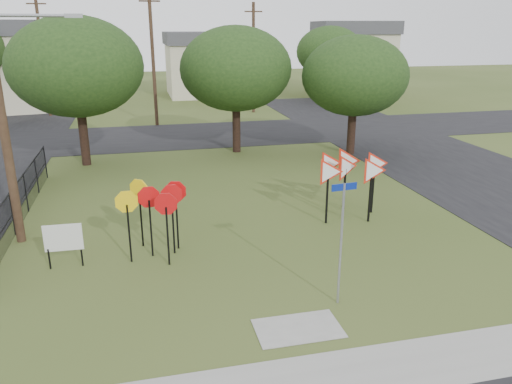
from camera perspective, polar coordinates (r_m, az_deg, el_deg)
ground at (r=14.06m, az=1.77°, el=-10.07°), size 140.00×140.00×0.00m
sidewalk at (r=10.73m, az=7.99°, el=-20.40°), size 30.00×1.60×0.02m
street_right at (r=27.54m, az=20.87°, el=3.11°), size 8.00×50.00×0.02m
street_far at (r=32.78m, az=-7.39°, el=6.46°), size 60.00×8.00×0.02m
curb_pad at (r=12.09m, az=4.83°, el=-15.28°), size 2.00×1.20×0.02m
street_name_sign at (r=12.39m, az=9.72°, el=-5.10°), size 0.66×0.08×3.19m
stop_sign_cluster at (r=15.19m, az=-11.47°, el=-1.26°), size 2.14×1.85×2.25m
yield_sign_cluster at (r=18.37m, az=10.59°, el=2.58°), size 3.13×1.80×2.44m
info_board at (r=15.42m, az=-21.16°, el=-5.03°), size 1.08×0.07×1.34m
far_pole_a at (r=36.01m, az=-11.69°, el=14.69°), size 1.40×0.24×9.00m
far_pole_b at (r=41.05m, az=-0.28°, el=15.11°), size 1.40×0.24×8.50m
far_pole_c at (r=42.51m, az=-23.18°, el=14.14°), size 1.40×0.24×9.00m
fence_run at (r=19.60m, az=-25.42°, el=-1.02°), size 0.05×11.55×1.50m
house_left at (r=47.26m, az=-27.16°, el=12.74°), size 10.58×8.88×7.20m
house_mid at (r=52.55m, az=-5.54°, el=14.44°), size 8.40×8.40×6.20m
house_right at (r=52.52m, az=10.93°, el=14.75°), size 8.30×8.30×7.20m
tree_near_left at (r=26.13m, az=-19.86°, el=13.30°), size 6.40×6.40×7.27m
tree_near_mid at (r=27.52m, az=-2.33°, el=13.88°), size 6.00×6.00×6.80m
tree_near_right at (r=27.46m, az=11.22°, el=12.88°), size 5.60×5.60×6.33m
tree_far_right at (r=47.24m, az=8.42°, el=15.58°), size 6.00×6.00×6.80m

